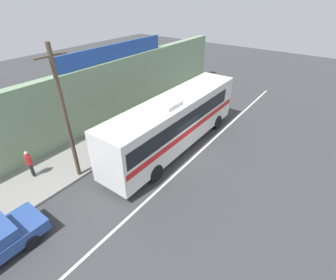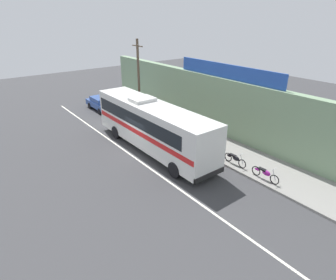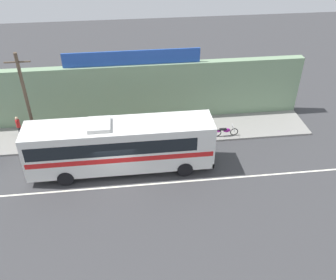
% 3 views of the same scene
% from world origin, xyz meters
% --- Properties ---
extents(ground_plane, '(70.00, 70.00, 0.00)m').
position_xyz_m(ground_plane, '(0.00, 0.00, 0.00)').
color(ground_plane, '#3A3A3D').
extents(sidewalk_slab, '(30.00, 3.60, 0.14)m').
position_xyz_m(sidewalk_slab, '(0.00, 5.20, 0.07)').
color(sidewalk_slab, gray).
rests_on(sidewalk_slab, ground_plane).
extents(storefront_facade, '(30.00, 0.70, 4.80)m').
position_xyz_m(storefront_facade, '(0.00, 7.35, 2.40)').
color(storefront_facade, gray).
rests_on(storefront_facade, ground_plane).
extents(storefront_billboard, '(10.25, 0.12, 1.10)m').
position_xyz_m(storefront_billboard, '(1.57, 7.35, 5.35)').
color(storefront_billboard, '#234CAD').
rests_on(storefront_billboard, storefront_facade).
extents(road_center_stripe, '(30.00, 0.14, 0.01)m').
position_xyz_m(road_center_stripe, '(0.00, -0.80, 0.00)').
color(road_center_stripe, silver).
rests_on(road_center_stripe, ground_plane).
extents(intercity_bus, '(12.05, 2.60, 3.78)m').
position_xyz_m(intercity_bus, '(0.30, 0.99, 2.07)').
color(intercity_bus, silver).
rests_on(intercity_bus, ground_plane).
extents(utility_pole, '(1.60, 0.22, 7.36)m').
position_xyz_m(utility_pole, '(-5.58, 3.69, 3.95)').
color(utility_pole, brown).
rests_on(utility_pole, sidewalk_slab).
extents(motorcycle_orange, '(1.82, 0.56, 0.94)m').
position_xyz_m(motorcycle_orange, '(5.86, 3.91, 0.57)').
color(motorcycle_orange, black).
rests_on(motorcycle_orange, sidewalk_slab).
extents(motorcycle_green, '(1.93, 0.56, 0.94)m').
position_xyz_m(motorcycle_green, '(8.23, 3.88, 0.57)').
color(motorcycle_green, black).
rests_on(motorcycle_green, sidewalk_slab).
extents(pedestrian_far_right, '(0.30, 0.48, 1.70)m').
position_xyz_m(pedestrian_far_right, '(-7.23, 5.70, 1.13)').
color(pedestrian_far_right, black).
rests_on(pedestrian_far_right, sidewalk_slab).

